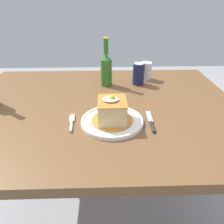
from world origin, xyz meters
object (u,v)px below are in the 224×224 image
at_px(beer_bottle_green, 106,68).
at_px(drinking_glass, 146,72).
at_px(knife, 152,124).
at_px(soda_can, 138,74).
at_px(main_plate, 112,121).
at_px(fork, 71,124).

xyz_separation_m(beer_bottle_green, drinking_glass, (0.24, 0.09, -0.05)).
height_order(knife, beer_bottle_green, beer_bottle_green).
distance_m(soda_can, beer_bottle_green, 0.19).
bearing_deg(knife, soda_can, 89.38).
bearing_deg(drinking_glass, beer_bottle_green, -160.08).
bearing_deg(drinking_glass, main_plate, -113.90).
xyz_separation_m(fork, drinking_glass, (0.39, 0.51, 0.04)).
distance_m(beer_bottle_green, drinking_glass, 0.26).
xyz_separation_m(fork, knife, (0.33, -0.01, 0.00)).
relative_size(beer_bottle_green, drinking_glass, 2.53).
height_order(main_plate, soda_can, soda_can).
relative_size(main_plate, beer_bottle_green, 0.97).
xyz_separation_m(fork, beer_bottle_green, (0.15, 0.42, 0.09)).
bearing_deg(main_plate, knife, -7.80).
bearing_deg(fork, main_plate, 3.68).
height_order(main_plate, fork, main_plate).
height_order(fork, drinking_glass, drinking_glass).
distance_m(knife, beer_bottle_green, 0.48).
xyz_separation_m(main_plate, beer_bottle_green, (-0.02, 0.41, 0.09)).
relative_size(main_plate, fork, 1.82).
relative_size(fork, knife, 0.86).
bearing_deg(main_plate, fork, -176.32).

